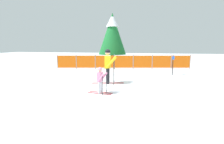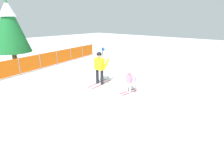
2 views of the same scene
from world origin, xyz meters
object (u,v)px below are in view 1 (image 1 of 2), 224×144
(skier_adult, at_px, (108,63))
(trail_marker, at_px, (173,63))
(conifer_far, at_px, (112,33))
(safety_fence, at_px, (124,62))
(skier_child, at_px, (100,78))

(skier_adult, distance_m, trail_marker, 4.92)
(skier_adult, height_order, conifer_far, conifer_far)
(safety_fence, xyz_separation_m, conifer_far, (-1.44, 2.51, 2.44))
(skier_child, height_order, safety_fence, safety_fence)
(conifer_far, height_order, trail_marker, conifer_far)
(conifer_far, xyz_separation_m, trail_marker, (5.00, -4.68, -2.23))
(skier_child, bearing_deg, safety_fence, 96.90)
(safety_fence, height_order, trail_marker, trail_marker)
(skier_child, relative_size, conifer_far, 0.23)
(conifer_far, bearing_deg, trail_marker, -43.16)
(skier_child, xyz_separation_m, trail_marker, (3.60, 5.16, 0.17))
(skier_child, height_order, conifer_far, conifer_far)
(skier_adult, bearing_deg, safety_fence, 81.71)
(trail_marker, bearing_deg, skier_child, -124.85)
(safety_fence, bearing_deg, skier_adult, -91.26)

